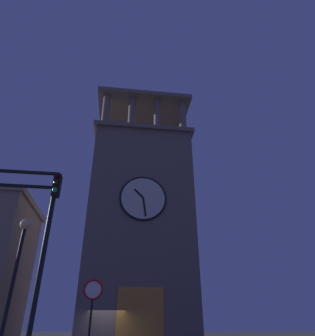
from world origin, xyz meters
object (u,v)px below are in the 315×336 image
(traffic_signal_mid, at_px, (3,231))
(street_lamp, at_px, (17,261))
(clocktower, at_px, (139,227))
(no_horn_sign, at_px, (92,298))

(traffic_signal_mid, bearing_deg, street_lamp, -84.77)
(clocktower, height_order, street_lamp, clocktower)
(clocktower, relative_size, street_lamp, 4.66)
(traffic_signal_mid, relative_size, street_lamp, 1.15)
(clocktower, xyz_separation_m, no_horn_sign, (2.61, 13.09, -6.94))
(street_lamp, relative_size, no_horn_sign, 1.70)
(clocktower, distance_m, no_horn_sign, 15.05)
(street_lamp, xyz_separation_m, no_horn_sign, (-2.97, -0.43, -1.25))
(traffic_signal_mid, height_order, street_lamp, traffic_signal_mid)
(no_horn_sign, bearing_deg, street_lamp, 8.26)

